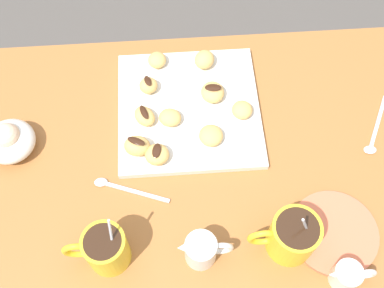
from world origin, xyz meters
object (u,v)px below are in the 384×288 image
Objects in this scene: beignet_2 at (157,60)px; ice_cream_bowl at (9,140)px; beignet_3 at (145,116)px; beignet_8 at (204,60)px; coffee_mug_yellow_left at (292,236)px; beignet_0 at (137,146)px; dining_table at (193,189)px; beignet_1 at (213,92)px; beignet_5 at (148,86)px; cream_pitcher_white at (200,250)px; saucer_coral_left at (334,233)px; beignet_9 at (157,155)px; beignet_4 at (211,136)px; beignet_6 at (170,118)px; chocolate_sauce_pitcher at (347,275)px; beignet_7 at (242,110)px; pastry_plate_square at (189,109)px; coffee_mug_yellow_right at (105,249)px.

ice_cream_bowl is at bearing 31.21° from beignet_2.
beignet_8 is (-0.14, -0.14, 0.00)m from beignet_3.
coffee_mug_yellow_left is 0.36m from beignet_0.
beignet_0 is (0.11, -0.04, 0.17)m from dining_table.
beignet_1 is 1.34× the size of beignet_5.
saucer_coral_left is (-0.27, -0.03, -0.03)m from cream_pitcher_white.
beignet_3 is (-0.29, -0.04, -0.00)m from ice_cream_bowl.
beignet_5 is (0.35, -0.36, 0.03)m from saucer_coral_left.
beignet_0 reaches higher than beignet_2.
beignet_9 is at bearing -70.84° from cream_pitcher_white.
beignet_0 is 1.01× the size of beignet_1.
beignet_5 is at bearing -100.12° from beignet_0.
beignet_4 is (-0.14, 0.06, -0.00)m from beignet_3.
beignet_1 is 1.03× the size of beignet_3.
coffee_mug_yellow_left is 3.07× the size of beignet_6.
chocolate_sauce_pitcher is 2.00× the size of beignet_7.
coffee_mug_yellow_left is 1.64× the size of chocolate_sauce_pitcher.
pastry_plate_square is 0.40m from saucer_coral_left.
beignet_2 is at bearing -39.86° from beignet_1.
beignet_6 is (-0.07, -0.07, -0.00)m from beignet_0.
dining_table is 22.04× the size of beignet_6.
beignet_0 is at bearing 53.77° from beignet_8.
coffee_mug_yellow_left is at bearing 142.50° from beignet_0.
chocolate_sauce_pitcher is at bearing 123.77° from pastry_plate_square.
beignet_5 reaches higher than beignet_4.
beignet_0 reaches higher than beignet_7.
cream_pitcher_white is (0.17, 0.01, -0.01)m from coffee_mug_yellow_left.
coffee_mug_yellow_right is 3.06× the size of beignet_6.
chocolate_sauce_pitcher is at bearing 116.52° from beignet_1.
beignet_5 reaches higher than pastry_plate_square.
beignet_0 is at bearing -28.23° from saucer_coral_left.
ice_cream_bowl is at bearing 9.88° from pastry_plate_square.
saucer_coral_left is at bearing 118.17° from beignet_7.
chocolate_sauce_pitcher reaches higher than beignet_9.
coffee_mug_yellow_right is at bearing 0.00° from coffee_mug_yellow_left.
coffee_mug_yellow_left reaches higher than beignet_4.
coffee_mug_yellow_left is 0.45m from beignet_5.
ice_cream_bowl reaches higher than beignet_6.
coffee_mug_yellow_left is at bearing 126.69° from beignet_6.
beignet_1 is at bearing -155.14° from pastry_plate_square.
chocolate_sauce_pitcher is 2.24× the size of beignet_5.
beignet_4 is at bearing -173.93° from beignet_0.
beignet_8 reaches higher than beignet_5.
beignet_5 is (-0.01, -0.08, 0.00)m from beignet_3.
beignet_9 is at bearing 58.42° from pastry_plate_square.
ice_cream_bowl is 2.32× the size of beignet_7.
coffee_mug_yellow_right is 2.89× the size of beignet_4.
coffee_mug_yellow_left reaches higher than beignet_1.
dining_table is 0.31m from coffee_mug_yellow_left.
beignet_3 is (0.27, -0.29, -0.02)m from coffee_mug_yellow_left.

